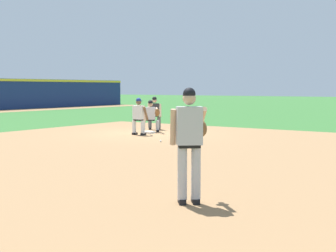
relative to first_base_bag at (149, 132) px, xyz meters
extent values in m
plane|color=#336B2D|center=(0.00, 0.00, -0.04)|extent=(160.00, 160.00, 0.00)
cube|color=#9E754C|center=(-4.43, -3.71, -0.04)|extent=(18.00, 18.00, 0.01)
cube|color=white|center=(0.00, 0.00, 0.00)|extent=(0.38, 0.38, 0.09)
sphere|color=white|center=(-2.19, -2.15, -0.01)|extent=(0.07, 0.07, 0.07)
cube|color=black|center=(-8.90, -7.31, 0.00)|extent=(0.27, 0.25, 0.09)
cylinder|color=#B2B2B7|center=(-8.93, -7.33, 0.46)|extent=(0.15, 0.15, 0.84)
cube|color=black|center=(-8.76, -7.48, 0.00)|extent=(0.27, 0.25, 0.09)
cylinder|color=#B2B2B7|center=(-8.79, -7.50, 0.46)|extent=(0.15, 0.15, 0.84)
cube|color=black|center=(-8.86, -7.42, 0.90)|extent=(0.37, 0.39, 0.06)
cube|color=#B2B2B7|center=(-8.86, -7.42, 1.22)|extent=(0.44, 0.46, 0.60)
sphere|color=tan|center=(-8.84, -7.41, 1.65)|extent=(0.21, 0.21, 0.21)
sphere|color=black|center=(-8.84, -7.41, 1.72)|extent=(0.20, 0.20, 0.20)
cube|color=black|center=(-8.78, -7.35, 1.69)|extent=(0.19, 0.20, 0.02)
cylinder|color=tan|center=(-8.96, -7.18, 1.19)|extent=(0.20, 0.19, 0.59)
cylinder|color=tan|center=(-8.47, -7.42, 1.31)|extent=(0.46, 0.41, 0.41)
ellipsoid|color=brown|center=(-8.41, -7.37, 1.14)|extent=(0.36, 0.34, 0.34)
cube|color=black|center=(0.73, 0.07, 0.00)|extent=(0.27, 0.25, 0.09)
cylinder|color=#B2B2B7|center=(0.76, 0.10, 0.23)|extent=(0.15, 0.15, 0.40)
cube|color=black|center=(0.35, 0.54, 0.00)|extent=(0.27, 0.25, 0.09)
cylinder|color=#B2B2B7|center=(0.38, 0.56, 0.23)|extent=(0.15, 0.15, 0.40)
cube|color=black|center=(0.57, 0.33, 0.46)|extent=(0.37, 0.39, 0.06)
cube|color=#B2B2B7|center=(0.57, 0.33, 0.73)|extent=(0.44, 0.46, 0.52)
sphere|color=tan|center=(0.55, 0.32, 1.12)|extent=(0.21, 0.21, 0.21)
sphere|color=black|center=(0.55, 0.32, 1.20)|extent=(0.20, 0.20, 0.20)
cube|color=black|center=(0.48, 0.26, 1.17)|extent=(0.19, 0.20, 0.02)
cylinder|color=tan|center=(0.41, -0.13, 0.88)|extent=(0.51, 0.44, 0.24)
cylinder|color=tan|center=(0.33, 0.46, 0.67)|extent=(0.24, 0.22, 0.58)
ellipsoid|color=brown|center=(0.24, -0.26, 0.80)|extent=(0.30, 0.29, 0.35)
cube|color=black|center=(-0.73, 0.14, 0.00)|extent=(0.27, 0.13, 0.09)
cylinder|color=white|center=(-0.77, 0.14, 0.28)|extent=(0.15, 0.15, 0.50)
cube|color=black|center=(-0.70, -0.26, 0.00)|extent=(0.27, 0.13, 0.09)
cylinder|color=white|center=(-0.74, -0.26, 0.28)|extent=(0.15, 0.15, 0.50)
cube|color=black|center=(-0.75, -0.06, 0.55)|extent=(0.23, 0.36, 0.06)
cube|color=white|center=(-0.75, -0.06, 0.85)|extent=(0.27, 0.42, 0.54)
sphere|color=brown|center=(-0.73, -0.06, 1.25)|extent=(0.21, 0.21, 0.21)
sphere|color=navy|center=(-0.73, -0.06, 1.32)|extent=(0.20, 0.20, 0.20)
cube|color=navy|center=(-0.64, -0.05, 1.29)|extent=(0.12, 0.18, 0.02)
cylinder|color=brown|center=(-0.63, 0.20, 0.81)|extent=(0.33, 0.12, 0.56)
cylinder|color=brown|center=(-0.59, -0.30, 0.81)|extent=(0.33, 0.12, 0.56)
cube|color=black|center=(1.67, 0.67, 0.00)|extent=(0.27, 0.25, 0.09)
cylinder|color=#515154|center=(1.70, 0.70, 0.28)|extent=(0.15, 0.15, 0.50)
cube|color=black|center=(1.42, 0.98, 0.00)|extent=(0.27, 0.25, 0.09)
cylinder|color=#515154|center=(1.45, 1.01, 0.28)|extent=(0.15, 0.15, 0.50)
cube|color=black|center=(1.57, 0.85, 0.55)|extent=(0.37, 0.39, 0.06)
cube|color=#232326|center=(1.57, 0.85, 0.85)|extent=(0.44, 0.46, 0.54)
sphere|color=#DBB28E|center=(1.56, 0.84, 1.25)|extent=(0.21, 0.21, 0.21)
sphere|color=black|center=(1.56, 0.84, 1.32)|extent=(0.20, 0.20, 0.20)
cube|color=black|center=(1.49, 0.78, 1.29)|extent=(0.19, 0.20, 0.02)
cylinder|color=#DBB28E|center=(1.61, 0.57, 0.81)|extent=(0.31, 0.27, 0.56)
cylinder|color=#DBB28E|center=(1.30, 0.96, 0.81)|extent=(0.31, 0.27, 0.56)
camera|label=1|loc=(-15.11, -11.28, 1.82)|focal=50.00mm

